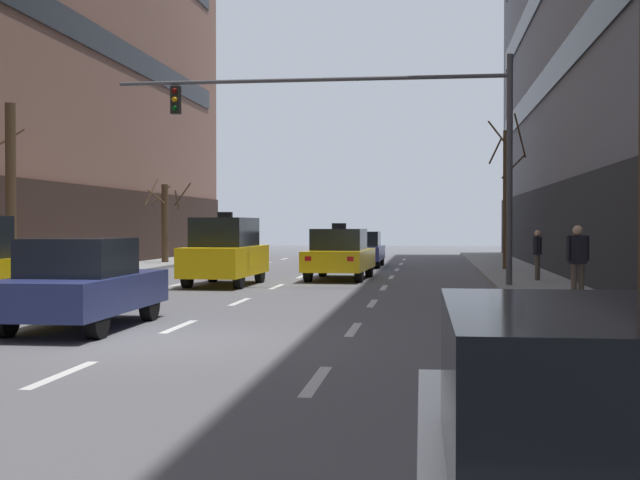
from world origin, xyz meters
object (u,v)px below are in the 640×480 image
object	(u,v)px
taxi_driving_1	(225,252)
street_tree_0	(165,221)
traffic_signal_0	(381,125)
street_tree_3	(10,190)
car_driving_3	(82,284)
pedestrian_1	(578,258)
street_tree_1	(506,194)
taxi_driving_0	(340,254)
car_driving_2	(362,249)
pedestrian_0	(538,251)

from	to	relation	value
taxi_driving_1	street_tree_0	world-z (taller)	street_tree_0
traffic_signal_0	street_tree_3	distance (m)	11.03
car_driving_3	pedestrian_1	world-z (taller)	pedestrian_1
street_tree_0	street_tree_1	size ratio (longest dim) A/B	0.65
pedestrian_1	street_tree_0	bearing A→B (deg)	129.86
street_tree_3	taxi_driving_0	bearing A→B (deg)	30.75
car_driving_2	street_tree_1	world-z (taller)	street_tree_1
pedestrian_1	traffic_signal_0	bearing A→B (deg)	129.33
traffic_signal_0	street_tree_3	xyz separation A→B (m)	(-10.73, -1.69, -1.93)
pedestrian_0	pedestrian_1	xyz separation A→B (m)	(-0.12, -7.91, 0.11)
car_driving_3	street_tree_3	xyz separation A→B (m)	(-5.91, 8.62, 2.09)
taxi_driving_0	pedestrian_1	xyz separation A→B (m)	(6.30, -9.45, 0.29)
traffic_signal_0	pedestrian_0	distance (m)	6.49
car_driving_2	street_tree_0	xyz separation A→B (m)	(-9.17, 0.45, 1.29)
taxi_driving_1	street_tree_3	bearing A→B (deg)	-159.28
street_tree_0	taxi_driving_1	bearing A→B (deg)	-64.32
taxi_driving_0	street_tree_0	xyz separation A→B (m)	(-9.07, 8.96, 1.20)
car_driving_2	pedestrian_0	world-z (taller)	pedestrian_0
taxi_driving_0	taxi_driving_1	world-z (taller)	taxi_driving_1
street_tree_3	pedestrian_0	size ratio (longest dim) A/B	3.69
car_driving_2	car_driving_3	distance (m)	22.78
street_tree_1	pedestrian_0	size ratio (longest dim) A/B	3.80
taxi_driving_1	pedestrian_0	size ratio (longest dim) A/B	2.79
car_driving_3	taxi_driving_1	bearing A→B (deg)	90.10
street_tree_0	taxi_driving_0	bearing A→B (deg)	-44.65
car_driving_2	pedestrian_1	size ratio (longest dim) A/B	2.42
taxi_driving_1	car_driving_2	world-z (taller)	taxi_driving_1
pedestrian_0	car_driving_3	bearing A→B (deg)	-127.59
car_driving_2	traffic_signal_0	size ratio (longest dim) A/B	0.36
traffic_signal_0	street_tree_3	size ratio (longest dim) A/B	2.04
taxi_driving_1	car_driving_2	bearing A→B (deg)	74.15
taxi_driving_0	street_tree_3	distance (m)	10.80
street_tree_1	pedestrian_1	size ratio (longest dim) A/B	3.44
street_tree_3	traffic_signal_0	bearing A→B (deg)	8.92
taxi_driving_0	pedestrian_0	distance (m)	6.60
car_driving_3	street_tree_3	distance (m)	10.65
street_tree_3	pedestrian_0	xyz separation A→B (m)	(15.53, 3.88, -1.85)
car_driving_2	street_tree_1	bearing A→B (deg)	-31.36
taxi_driving_0	car_driving_3	bearing A→B (deg)	-102.86
taxi_driving_0	car_driving_2	xyz separation A→B (m)	(0.10, 8.51, -0.09)
taxi_driving_1	car_driving_2	size ratio (longest dim) A/B	1.04
car_driving_2	pedestrian_0	bearing A→B (deg)	-57.82
car_driving_3	pedestrian_0	size ratio (longest dim) A/B	2.80
car_driving_2	street_tree_1	xyz separation A→B (m)	(5.90, -3.60, 2.31)
taxi_driving_1	street_tree_1	size ratio (longest dim) A/B	0.73
car_driving_2	pedestrian_0	xyz separation A→B (m)	(6.32, -10.05, 0.27)
taxi_driving_0	street_tree_3	xyz separation A→B (m)	(-9.11, -5.42, 2.04)
street_tree_1	street_tree_3	bearing A→B (deg)	-145.64
street_tree_0	pedestrian_0	distance (m)	18.74
pedestrian_1	taxi_driving_1	bearing A→B (deg)	146.70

